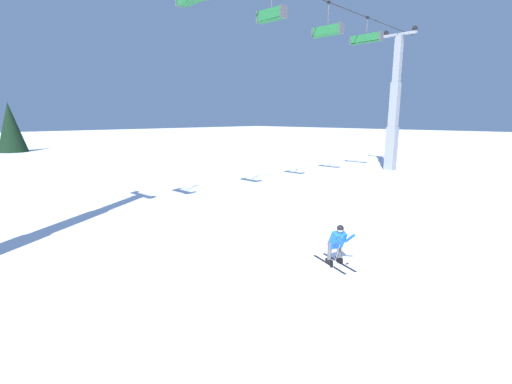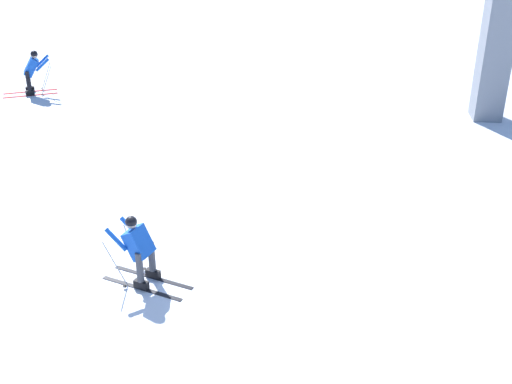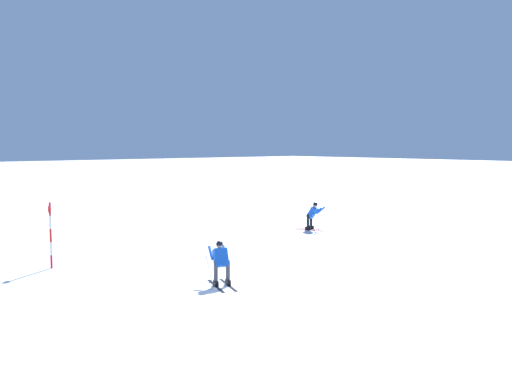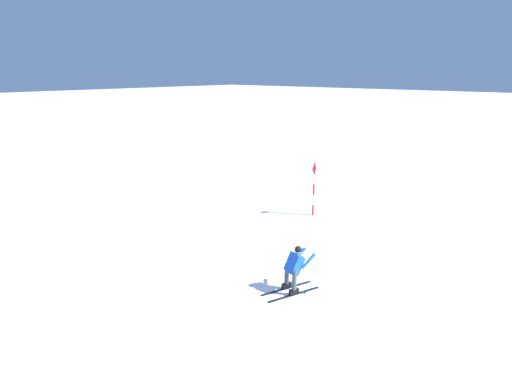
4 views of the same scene
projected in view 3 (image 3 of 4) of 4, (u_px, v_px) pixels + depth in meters
The scene contains 4 objects.
ground_plane at pixel (237, 277), 18.66m from camera, with size 260.00×260.00×0.00m, color white.
skier_carving_main at pixel (221, 261), 17.60m from camera, with size 1.09×1.76×1.47m.
trail_marker_pole at pixel (51, 233), 19.89m from camera, with size 0.07×0.28×2.33m.
skier_distant_uphill at pixel (313, 214), 28.82m from camera, with size 1.15×1.78×1.54m.
Camera 3 is at (11.49, 14.33, 4.37)m, focal length 39.97 mm.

